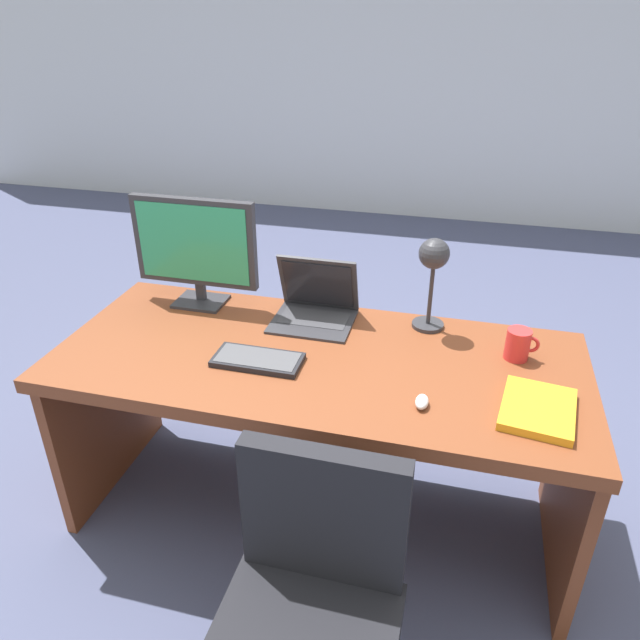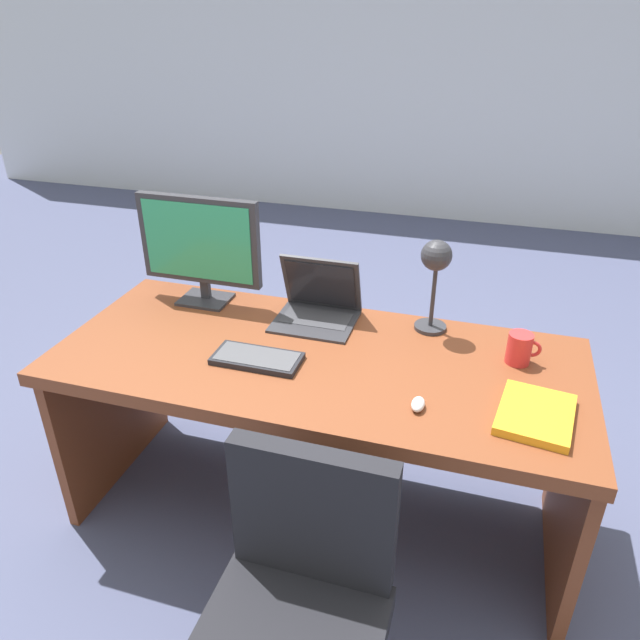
# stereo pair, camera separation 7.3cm
# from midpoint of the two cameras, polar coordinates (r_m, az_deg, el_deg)

# --- Properties ---
(ground) EXTENTS (12.00, 12.00, 0.00)m
(ground) POSITION_cam_midpoint_polar(r_m,az_deg,el_deg) (3.72, 5.08, -1.45)
(ground) COLOR #474C6B
(back_wall) EXTENTS (10.00, 0.10, 2.80)m
(back_wall) POSITION_cam_midpoint_polar(r_m,az_deg,el_deg) (5.68, 10.40, 23.42)
(back_wall) COLOR silver
(back_wall) RESTS_ON ground
(desk) EXTENTS (1.84, 0.80, 0.75)m
(desk) POSITION_cam_midpoint_polar(r_m,az_deg,el_deg) (2.22, -0.92, -6.92)
(desk) COLOR brown
(desk) RESTS_ON ground
(monitor) EXTENTS (0.50, 0.16, 0.44)m
(monitor) POSITION_cam_midpoint_polar(r_m,az_deg,el_deg) (2.40, -12.76, 6.94)
(monitor) COLOR #2D2D33
(monitor) RESTS_ON desk
(laptop) EXTENTS (0.31, 0.27, 0.25)m
(laptop) POSITION_cam_midpoint_polar(r_m,az_deg,el_deg) (2.30, -1.29, 1.95)
(laptop) COLOR #2D2D33
(laptop) RESTS_ON desk
(keyboard) EXTENTS (0.30, 0.14, 0.02)m
(keyboard) POSITION_cam_midpoint_polar(r_m,az_deg,el_deg) (2.05, -6.99, -3.81)
(keyboard) COLOR black
(keyboard) RESTS_ON desk
(mouse) EXTENTS (0.04, 0.07, 0.03)m
(mouse) POSITION_cam_midpoint_polar(r_m,az_deg,el_deg) (1.85, 8.62, -7.77)
(mouse) COLOR silver
(mouse) RESTS_ON desk
(desk_lamp) EXTENTS (0.12, 0.14, 0.36)m
(desk_lamp) POSITION_cam_midpoint_polar(r_m,az_deg,el_deg) (2.16, 9.84, 5.17)
(desk_lamp) COLOR #2D2D33
(desk_lamp) RESTS_ON desk
(book) EXTENTS (0.24, 0.30, 0.03)m
(book) POSITION_cam_midpoint_polar(r_m,az_deg,el_deg) (1.90, 19.13, -8.08)
(book) COLOR orange
(book) RESTS_ON desk
(coffee_mug) EXTENTS (0.11, 0.08, 0.11)m
(coffee_mug) POSITION_cam_midpoint_polar(r_m,az_deg,el_deg) (2.14, 17.56, -2.25)
(coffee_mug) COLOR red
(coffee_mug) RESTS_ON desk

